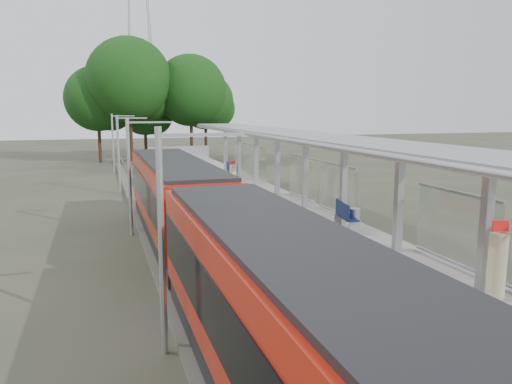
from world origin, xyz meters
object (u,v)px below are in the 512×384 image
Objects in this scene: info_pillar_near at (497,264)px; info_pillar_far at (233,175)px; train at (210,234)px; litter_bin at (355,219)px; bench_mid at (345,215)px; bench_far at (231,169)px.

info_pillar_far is (-1.61, 20.21, -0.18)m from info_pillar_near.
train is 32.52× the size of litter_bin.
litter_bin is at bearing 25.11° from train.
train reaches higher than info_pillar_far.
info_pillar_far is at bearing 106.73° from bench_mid.
info_pillar_far is at bearing 113.57° from info_pillar_near.
bench_far is 4.97m from info_pillar_far.
info_pillar_near is (6.48, -4.59, -0.18)m from train.
info_pillar_near is at bearing -77.92° from bench_mid.
bench_far is 17.37m from litter_bin.
litter_bin is (0.37, -0.13, -0.17)m from bench_mid.
bench_mid is 2.02× the size of litter_bin.
train is 7.34m from litter_bin.
info_pillar_far is (4.87, 15.62, -0.36)m from train.
bench_mid is 0.85× the size of info_pillar_near.
info_pillar_far is 1.89× the size of litter_bin.
bench_mid is 12.46m from info_pillar_far.
info_pillar_near reaches higher than bench_mid.
train is at bearing -142.26° from bench_mid.
bench_mid reaches higher than litter_bin.
bench_far is at bearing 110.13° from info_pillar_near.
info_pillar_near is 2.38× the size of litter_bin.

